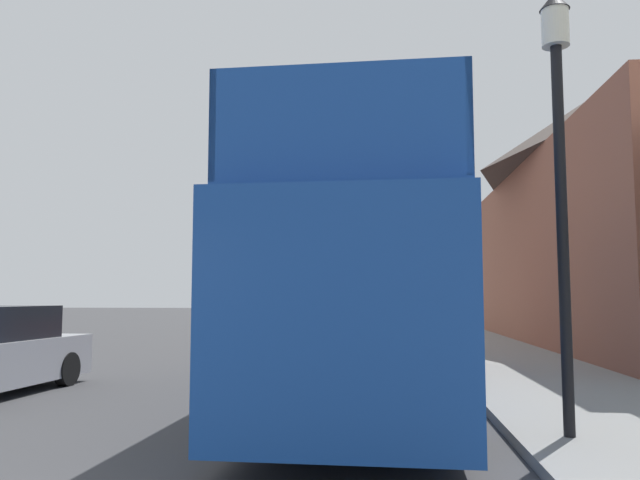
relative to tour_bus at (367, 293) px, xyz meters
name	(u,v)px	position (x,y,z in m)	size (l,w,h in m)	color
ground_plane	(292,342)	(-3.19, 12.92, -1.78)	(144.00, 144.00, 0.00)	#3D3D3F
sidewalk	(483,348)	(3.43, 9.92, -1.71)	(3.39, 108.00, 0.14)	gray
brick_terrace_rear	(602,218)	(8.12, 12.47, 2.78)	(6.00, 21.41, 9.12)	#935642
tour_bus	(367,293)	(0.00, 0.00, 0.00)	(2.86, 10.38, 3.96)	#19479E
parked_car_ahead_of_bus	(393,330)	(0.56, 8.71, -1.07)	(2.03, 4.64, 1.51)	maroon
lamp_post_nearest	(559,128)	(2.35, -3.24, 1.92)	(0.35, 0.35, 5.22)	black
lamp_post_second	(457,237)	(2.33, 6.69, 1.58)	(0.35, 0.35, 4.66)	black
lamp_post_third	(428,261)	(2.23, 16.63, 1.48)	(0.35, 0.35, 4.49)	black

